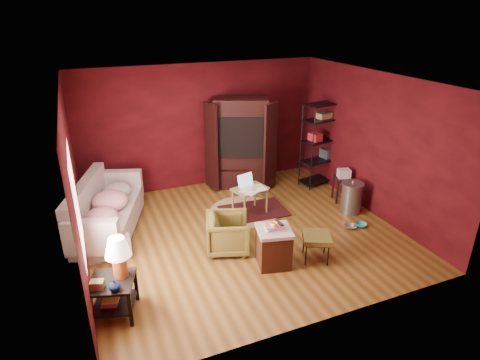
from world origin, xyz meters
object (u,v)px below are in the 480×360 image
Objects in this scene: armchair at (228,232)px; tv_armoire at (241,142)px; laptop_desk at (250,191)px; sofa at (106,215)px; wire_shelving at (322,140)px; hamper at (274,246)px; side_table at (115,270)px.

armchair is 2.85m from tv_armoire.
armchair is at bearing -144.52° from laptop_desk.
armchair is 0.35× the size of tv_armoire.
sofa is 2.32m from armchair.
armchair is (1.88, -1.37, -0.02)m from sofa.
wire_shelving is (3.04, 1.87, 0.70)m from armchair.
sofa is 2.77m from laptop_desk.
tv_armoire is (0.38, 1.38, 0.57)m from laptop_desk.
tv_armoire reaches higher than wire_shelving.
laptop_desk is 0.42× the size of wire_shelving.
sofa is 2.38× the size of laptop_desk.
armchair is 0.87× the size of laptop_desk.
laptop_desk reaches higher than hamper.
laptop_desk is (0.88, 1.08, 0.15)m from armchair.
tv_armoire reaches higher than sofa.
sofa reaches higher than hamper.
wire_shelving is at bearing 4.79° from laptop_desk.
side_table reaches higher than hamper.
wire_shelving is at bearing -79.44° from sofa.
laptop_desk is 1.54m from tv_armoire.
tv_armoire is (1.26, 2.46, 0.72)m from armchair.
hamper is 0.36× the size of tv_armoire.
side_table is (-0.04, -2.22, 0.30)m from sofa.
tv_armoire is 1.88m from wire_shelving.
laptop_desk is at bearing -82.43° from tv_armoire.
laptop_desk is (2.76, -0.29, 0.13)m from sofa.
laptop_desk is 0.40× the size of tv_armoire.
laptop_desk is at bearing 34.62° from side_table.
armchair is 0.86m from hamper.
laptop_desk reaches higher than armchair.
sofa is at bearing 72.33° from armchair.
sofa is 3.39m from tv_armoire.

